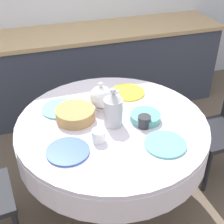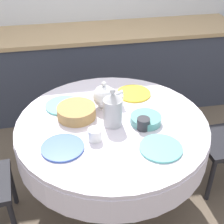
# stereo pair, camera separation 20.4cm
# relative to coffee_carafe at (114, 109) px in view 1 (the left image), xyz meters

# --- Properties ---
(ground_plane) EXTENTS (12.00, 12.00, 0.00)m
(ground_plane) POSITION_rel_coffee_carafe_xyz_m (-0.00, 0.02, -0.87)
(ground_plane) COLOR brown
(kitchen_counter) EXTENTS (3.24, 0.64, 0.89)m
(kitchen_counter) POSITION_rel_coffee_carafe_xyz_m (-0.00, 1.45, -0.42)
(kitchen_counter) COLOR #383D4C
(kitchen_counter) RESTS_ON ground_plane
(dining_table) EXTENTS (1.29, 1.29, 0.75)m
(dining_table) POSITION_rel_coffee_carafe_xyz_m (-0.00, 0.02, -0.24)
(dining_table) COLOR tan
(dining_table) RESTS_ON ground_plane
(plate_near_left) EXTENTS (0.26, 0.26, 0.01)m
(plate_near_left) POSITION_rel_coffee_carafe_xyz_m (-0.34, -0.19, -0.11)
(plate_near_left) COLOR #3856AD
(plate_near_left) RESTS_ON dining_table
(cup_near_left) EXTENTS (0.08, 0.08, 0.08)m
(cup_near_left) POSITION_rel_coffee_carafe_xyz_m (-0.14, -0.14, -0.08)
(cup_near_left) COLOR white
(cup_near_left) RESTS_ON dining_table
(plate_near_right) EXTENTS (0.26, 0.26, 0.01)m
(plate_near_right) POSITION_rel_coffee_carafe_xyz_m (0.23, -0.30, -0.11)
(plate_near_right) COLOR #60BCB7
(plate_near_right) RESTS_ON dining_table
(cup_near_right) EXTENTS (0.08, 0.08, 0.08)m
(cup_near_right) POSITION_rel_coffee_carafe_xyz_m (0.18, -0.09, -0.08)
(cup_near_right) COLOR #28282D
(cup_near_right) RESTS_ON dining_table
(plate_far_left) EXTENTS (0.26, 0.26, 0.01)m
(plate_far_left) POSITION_rel_coffee_carafe_xyz_m (-0.31, 0.28, -0.11)
(plate_far_left) COLOR #60BCB7
(plate_far_left) RESTS_ON dining_table
(cup_far_left) EXTENTS (0.08, 0.08, 0.08)m
(cup_far_left) POSITION_rel_coffee_carafe_xyz_m (-0.20, 0.11, -0.08)
(cup_far_left) COLOR #5BA39E
(cup_far_left) RESTS_ON dining_table
(plate_far_right) EXTENTS (0.26, 0.26, 0.01)m
(plate_far_right) POSITION_rel_coffee_carafe_xyz_m (0.23, 0.35, -0.11)
(plate_far_right) COLOR yellow
(plate_far_right) RESTS_ON dining_table
(cup_far_right) EXTENTS (0.08, 0.08, 0.08)m
(cup_far_right) POSITION_rel_coffee_carafe_xyz_m (0.07, 0.22, -0.08)
(cup_far_right) COLOR white
(cup_far_right) RESTS_ON dining_table
(coffee_carafe) EXTENTS (0.12, 0.12, 0.27)m
(coffee_carafe) POSITION_rel_coffee_carafe_xyz_m (0.00, 0.00, 0.00)
(coffee_carafe) COLOR #B2B2B7
(coffee_carafe) RESTS_ON dining_table
(teapot) EXTENTS (0.22, 0.16, 0.21)m
(teapot) POSITION_rel_coffee_carafe_xyz_m (-0.02, 0.21, -0.02)
(teapot) COLOR white
(teapot) RESTS_ON dining_table
(bread_basket) EXTENTS (0.26, 0.26, 0.08)m
(bread_basket) POSITION_rel_coffee_carafe_xyz_m (-0.23, 0.13, -0.08)
(bread_basket) COLOR #AD844C
(bread_basket) RESTS_ON dining_table
(fruit_bowl) EXTENTS (0.21, 0.21, 0.05)m
(fruit_bowl) POSITION_rel_coffee_carafe_xyz_m (0.22, -0.02, -0.09)
(fruit_bowl) COLOR #569993
(fruit_bowl) RESTS_ON dining_table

